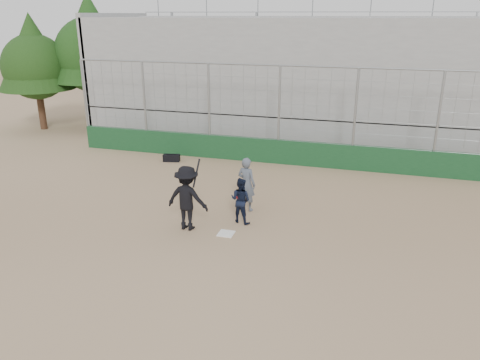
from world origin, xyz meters
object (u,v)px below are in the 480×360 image
(batter_at_plate, at_px, (187,198))
(umpire, at_px, (247,187))
(equipment_bag, at_px, (172,158))
(catcher_crouched, at_px, (241,207))

(batter_at_plate, bearing_deg, umpire, 55.34)
(batter_at_plate, relative_size, umpire, 1.30)
(umpire, height_order, equipment_bag, umpire)
(catcher_crouched, distance_m, umpire, 1.03)
(batter_at_plate, height_order, catcher_crouched, batter_at_plate)
(catcher_crouched, relative_size, umpire, 0.63)
(batter_at_plate, relative_size, catcher_crouched, 2.08)
(umpire, bearing_deg, batter_at_plate, 74.12)
(batter_at_plate, xyz_separation_m, equipment_bag, (-3.19, 5.92, -0.80))
(batter_at_plate, xyz_separation_m, umpire, (1.25, 1.81, -0.17))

